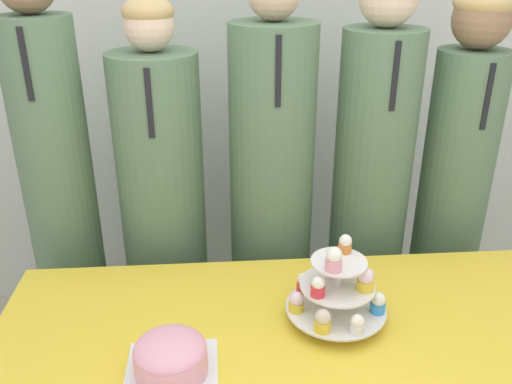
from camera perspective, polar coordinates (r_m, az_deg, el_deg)
name	(u,v)px	position (r m, az deg, el deg)	size (l,w,h in m)	color
wall_back	(261,25)	(2.50, 0.56, 17.20)	(9.00, 0.06, 2.70)	silver
round_cake	(171,357)	(1.38, -8.99, -16.81)	(0.23, 0.23, 0.11)	white
cupcake_stand	(337,289)	(1.53, 8.50, -10.07)	(0.28, 0.28, 0.26)	silver
student_0	(62,205)	(2.07, -19.73, -1.33)	(0.25, 0.25, 1.66)	#567556
student_1	(165,226)	(2.05, -9.59, -3.53)	(0.31, 0.31, 1.52)	#567556
student_2	(271,210)	(2.02, 1.60, -1.92)	(0.30, 0.31, 1.62)	#567556
student_3	(369,202)	(2.08, 11.83, -1.03)	(0.28, 0.29, 1.63)	#567556
student_4	(451,204)	(2.20, 19.85, -1.18)	(0.26, 0.26, 1.55)	#567556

